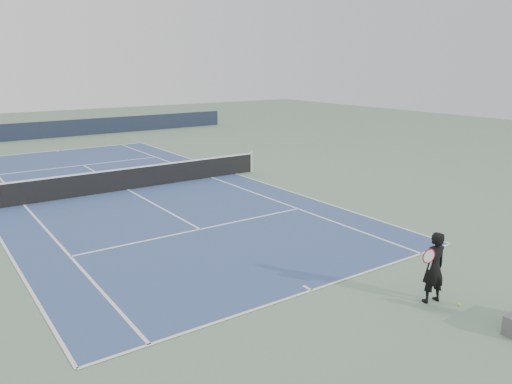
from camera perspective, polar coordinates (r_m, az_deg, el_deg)
ground at (r=21.97m, az=-14.45°, el=0.24°), size 80.00×80.00×0.00m
court_surface at (r=21.97m, az=-14.45°, el=0.25°), size 10.97×23.77×0.01m
tennis_net at (r=21.86m, az=-14.53°, el=1.52°), size 12.90×0.10×1.07m
windscreen_far at (r=38.91m, az=-24.00°, el=6.42°), size 30.00×0.25×1.20m
tennis_player at (r=11.92m, az=19.62°, el=-8.11°), size 0.80×0.56×1.66m
tennis_ball at (r=12.26m, az=22.19°, el=-11.79°), size 0.07×0.07×0.07m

